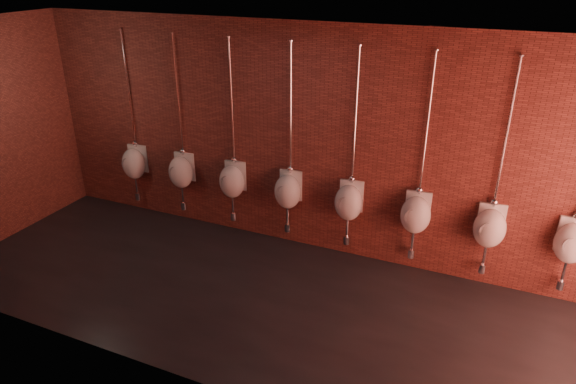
% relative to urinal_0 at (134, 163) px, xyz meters
% --- Properties ---
extents(ground, '(8.50, 8.50, 0.00)m').
position_rel_urinal_0_xyz_m(ground, '(2.93, -1.36, -0.89)').
color(ground, black).
rests_on(ground, ground).
extents(room_shell, '(8.54, 3.04, 3.22)m').
position_rel_urinal_0_xyz_m(room_shell, '(2.93, -1.36, 1.12)').
color(room_shell, black).
rests_on(room_shell, ground).
extents(urinal_0, '(0.44, 0.39, 2.72)m').
position_rel_urinal_0_xyz_m(urinal_0, '(0.00, 0.00, 0.00)').
color(urinal_0, white).
rests_on(urinal_0, ground).
extents(urinal_1, '(0.44, 0.39, 2.72)m').
position_rel_urinal_0_xyz_m(urinal_1, '(0.90, 0.00, 0.00)').
color(urinal_1, white).
rests_on(urinal_1, ground).
extents(urinal_2, '(0.44, 0.39, 2.72)m').
position_rel_urinal_0_xyz_m(urinal_2, '(1.81, 0.00, 0.00)').
color(urinal_2, white).
rests_on(urinal_2, ground).
extents(urinal_3, '(0.44, 0.39, 2.72)m').
position_rel_urinal_0_xyz_m(urinal_3, '(2.71, 0.00, 0.00)').
color(urinal_3, white).
rests_on(urinal_3, ground).
extents(urinal_4, '(0.44, 0.39, 2.72)m').
position_rel_urinal_0_xyz_m(urinal_4, '(3.62, 0.00, 0.00)').
color(urinal_4, white).
rests_on(urinal_4, ground).
extents(urinal_5, '(0.44, 0.39, 2.72)m').
position_rel_urinal_0_xyz_m(urinal_5, '(4.52, 0.00, 0.00)').
color(urinal_5, white).
rests_on(urinal_5, ground).
extents(urinal_6, '(0.44, 0.39, 2.72)m').
position_rel_urinal_0_xyz_m(urinal_6, '(5.43, 0.00, 0.00)').
color(urinal_6, white).
rests_on(urinal_6, ground).
extents(urinal_7, '(0.44, 0.39, 2.72)m').
position_rel_urinal_0_xyz_m(urinal_7, '(6.33, 0.00, 0.00)').
color(urinal_7, white).
rests_on(urinal_7, ground).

